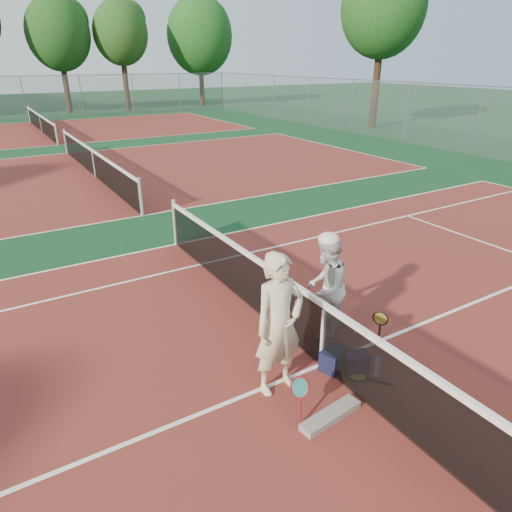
# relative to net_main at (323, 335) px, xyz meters

# --- Properties ---
(ground) EXTENTS (130.00, 130.00, 0.00)m
(ground) POSITION_rel_net_main_xyz_m (0.00, 0.00, -0.51)
(ground) COLOR #0E361A
(ground) RESTS_ON ground
(court_main) EXTENTS (23.77, 10.97, 0.01)m
(court_main) POSITION_rel_net_main_xyz_m (0.00, 0.00, -0.51)
(court_main) COLOR maroon
(court_main) RESTS_ON ground
(court_far_a) EXTENTS (23.77, 10.97, 0.01)m
(court_far_a) POSITION_rel_net_main_xyz_m (0.00, 13.50, -0.51)
(court_far_a) COLOR maroon
(court_far_a) RESTS_ON ground
(court_far_b) EXTENTS (23.77, 10.97, 0.01)m
(court_far_b) POSITION_rel_net_main_xyz_m (0.00, 27.00, -0.51)
(court_far_b) COLOR maroon
(court_far_b) RESTS_ON ground
(net_main) EXTENTS (0.10, 10.98, 1.02)m
(net_main) POSITION_rel_net_main_xyz_m (0.00, 0.00, 0.00)
(net_main) COLOR black
(net_main) RESTS_ON ground
(net_far_a) EXTENTS (0.10, 10.98, 1.02)m
(net_far_a) POSITION_rel_net_main_xyz_m (0.00, 13.50, 0.00)
(net_far_a) COLOR black
(net_far_a) RESTS_ON ground
(net_far_b) EXTENTS (0.10, 10.98, 1.02)m
(net_far_b) POSITION_rel_net_main_xyz_m (0.00, 27.00, 0.00)
(net_far_b) COLOR black
(net_far_b) RESTS_ON ground
(fence_back) EXTENTS (32.00, 0.06, 3.00)m
(fence_back) POSITION_rel_net_main_xyz_m (0.00, 34.00, 0.99)
(fence_back) COLOR slate
(fence_back) RESTS_ON ground
(player_a) EXTENTS (0.73, 0.49, 1.95)m
(player_a) POSITION_rel_net_main_xyz_m (-0.80, -0.07, 0.47)
(player_a) COLOR beige
(player_a) RESTS_ON ground
(player_b) EXTENTS (1.03, 0.99, 1.67)m
(player_b) POSITION_rel_net_main_xyz_m (0.55, 0.64, 0.32)
(player_b) COLOR silver
(player_b) RESTS_ON ground
(racket_red) EXTENTS (0.36, 0.36, 0.57)m
(racket_red) POSITION_rel_net_main_xyz_m (-0.89, -0.67, -0.23)
(racket_red) COLOR maroon
(racket_red) RESTS_ON ground
(racket_black_held) EXTENTS (0.31, 0.33, 0.59)m
(racket_black_held) POSITION_rel_net_main_xyz_m (1.09, -0.03, -0.22)
(racket_black_held) COLOR black
(racket_black_held) RESTS_ON ground
(racket_spare) EXTENTS (0.57, 0.65, 0.03)m
(racket_spare) POSITION_rel_net_main_xyz_m (0.26, -0.47, -0.49)
(racket_spare) COLOR black
(racket_spare) RESTS_ON ground
(sports_bag_navy) EXTENTS (0.46, 0.38, 0.31)m
(sports_bag_navy) POSITION_rel_net_main_xyz_m (0.10, -0.14, -0.35)
(sports_bag_navy) COLOR black
(sports_bag_navy) RESTS_ON ground
(sports_bag_purple) EXTENTS (0.40, 0.33, 0.28)m
(sports_bag_purple) POSITION_rel_net_main_xyz_m (0.34, -0.34, -0.37)
(sports_bag_purple) COLOR #28102B
(sports_bag_purple) RESTS_ON ground
(net_cover_canvas) EXTENTS (0.90, 0.31, 0.09)m
(net_cover_canvas) POSITION_rel_net_main_xyz_m (-0.58, -0.90, -0.46)
(net_cover_canvas) COLOR slate
(net_cover_canvas) RESTS_ON ground
(water_bottle) EXTENTS (0.09, 0.09, 0.30)m
(water_bottle) POSITION_rel_net_main_xyz_m (0.50, -0.59, -0.36)
(water_bottle) COLOR silver
(water_bottle) RESTS_ON ground
(tree_back_3) EXTENTS (4.86, 4.86, 8.72)m
(tree_back_3) POSITION_rel_net_main_xyz_m (3.67, 37.81, 5.39)
(tree_back_3) COLOR #382314
(tree_back_3) RESTS_ON ground
(tree_back_4) EXTENTS (4.41, 4.41, 8.61)m
(tree_back_4) POSITION_rel_net_main_xyz_m (8.38, 37.03, 5.53)
(tree_back_4) COLOR #382314
(tree_back_4) RESTS_ON ground
(tree_back_5) EXTENTS (5.91, 5.91, 9.45)m
(tree_back_5) POSITION_rel_net_main_xyz_m (15.77, 37.72, 5.53)
(tree_back_5) COLOR #382314
(tree_back_5) RESTS_ON ground
(tree_right_1) EXTENTS (4.97, 4.97, 9.75)m
(tree_right_1) POSITION_rel_net_main_xyz_m (18.46, 17.85, 6.35)
(tree_right_1) COLOR #382314
(tree_right_1) RESTS_ON ground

